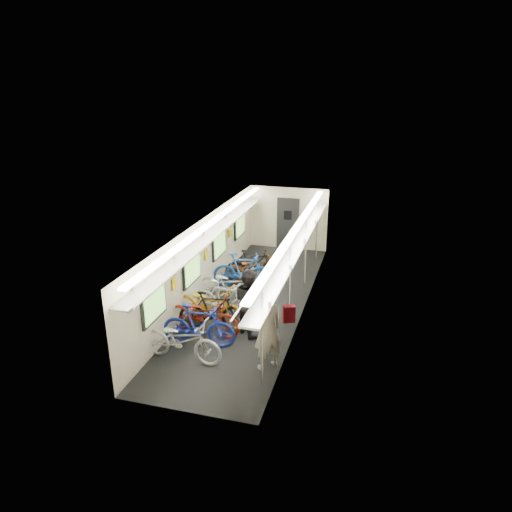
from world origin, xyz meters
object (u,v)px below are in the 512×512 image
Objects in this scene: bicycle_1 at (199,326)px; passenger_near at (268,330)px; backpack at (289,314)px; passenger_mid at (249,302)px; bicycle_0 at (182,340)px.

passenger_near reaches higher than bicycle_1.
backpack is (0.42, 0.23, 0.34)m from passenger_near.
passenger_near is at bearing 161.92° from passenger_mid.
bicycle_1 is at bearing -58.73° from passenger_near.
backpack is at bearing -75.25° from bicycle_0.
passenger_near is (1.95, 0.23, 0.43)m from bicycle_0.
passenger_mid reaches higher than bicycle_0.
bicycle_1 is (0.14, 0.69, 0.03)m from bicycle_0.
passenger_near is at bearing -174.07° from backpack.
bicycle_1 is 1.04× the size of passenger_mid.
backpack is (2.23, -0.24, 0.74)m from bicycle_1.
passenger_mid is at bearing -51.38° from bicycle_1.
bicycle_0 is 0.70m from bicycle_1.
passenger_mid is (-0.82, 1.39, -0.07)m from passenger_near.
backpack reaches higher than bicycle_0.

